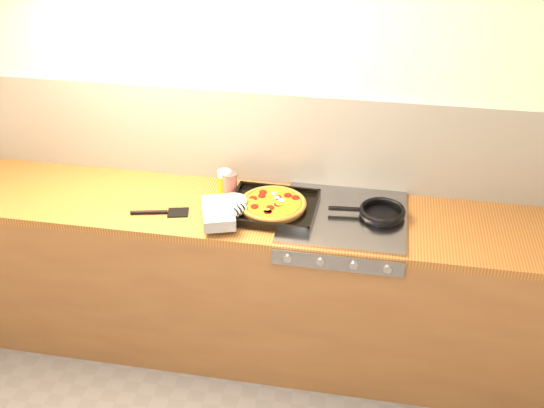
% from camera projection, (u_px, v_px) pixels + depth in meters
% --- Properties ---
extents(room_shell, '(3.20, 3.20, 3.20)m').
position_uv_depth(room_shell, '(264.00, 139.00, 3.27)').
color(room_shell, white).
rests_on(room_shell, ground).
extents(counter_run, '(3.20, 0.62, 0.90)m').
position_uv_depth(counter_run, '(254.00, 280.00, 3.39)').
color(counter_run, brown).
rests_on(counter_run, ground).
extents(stovetop, '(0.60, 0.56, 0.02)m').
position_uv_depth(stovetop, '(344.00, 216.00, 3.09)').
color(stovetop, gray).
rests_on(stovetop, counter_run).
extents(pizza_on_tray, '(0.56, 0.48, 0.07)m').
position_uv_depth(pizza_on_tray, '(258.00, 206.00, 3.09)').
color(pizza_on_tray, black).
rests_on(pizza_on_tray, stovetop).
extents(frying_pan, '(0.38, 0.24, 0.04)m').
position_uv_depth(frying_pan, '(381.00, 212.00, 3.07)').
color(frying_pan, black).
rests_on(frying_pan, stovetop).
extents(tomato_can, '(0.10, 0.10, 0.11)m').
position_uv_depth(tomato_can, '(230.00, 183.00, 3.27)').
color(tomato_can, '#9E0C13').
rests_on(tomato_can, counter_run).
extents(juice_glass, '(0.08, 0.08, 0.12)m').
position_uv_depth(juice_glass, '(225.00, 181.00, 3.28)').
color(juice_glass, orange).
rests_on(juice_glass, counter_run).
extents(wooden_spoon, '(0.30, 0.09, 0.02)m').
position_uv_depth(wooden_spoon, '(277.00, 193.00, 3.27)').
color(wooden_spoon, '#9C6F42').
rests_on(wooden_spoon, counter_run).
extents(black_spatula, '(0.29, 0.11, 0.02)m').
position_uv_depth(black_spatula, '(161.00, 212.00, 3.12)').
color(black_spatula, black).
rests_on(black_spatula, counter_run).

